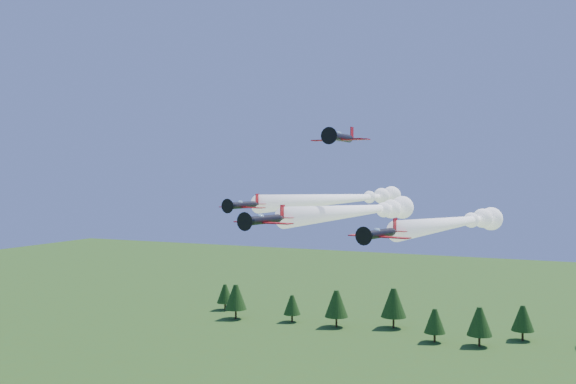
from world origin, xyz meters
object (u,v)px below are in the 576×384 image
at_px(plane_lead, 364,210).
at_px(plane_right, 459,222).
at_px(plane_left, 348,198).
at_px(plane_slot, 341,138).

relative_size(plane_lead, plane_right, 1.06).
xyz_separation_m(plane_lead, plane_left, (-8.27, 16.97, 1.07)).
distance_m(plane_left, plane_right, 23.99).
bearing_deg(plane_lead, plane_slot, -83.97).
xyz_separation_m(plane_left, plane_right, (20.85, -11.52, -2.77)).
distance_m(plane_left, plane_slot, 28.45).
height_order(plane_lead, plane_right, plane_lead).
bearing_deg(plane_slot, plane_lead, 90.15).
height_order(plane_lead, plane_slot, plane_slot).
bearing_deg(plane_left, plane_slot, -65.99).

